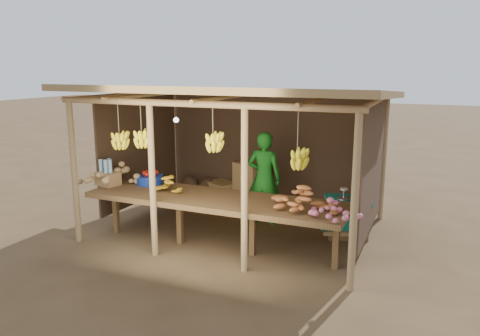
% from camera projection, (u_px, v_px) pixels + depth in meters
% --- Properties ---
extents(ground, '(60.00, 60.00, 0.00)m').
position_uv_depth(ground, '(240.00, 229.00, 7.87)').
color(ground, brown).
rests_on(ground, ground).
extents(stall_structure, '(4.70, 3.50, 2.43)m').
position_uv_depth(stall_structure, '(238.00, 116.00, 7.36)').
color(stall_structure, '#A38054').
rests_on(stall_structure, ground).
extents(counter, '(3.90, 1.05, 0.80)m').
position_uv_depth(counter, '(215.00, 201.00, 6.86)').
color(counter, brown).
rests_on(counter, ground).
extents(potato_heap, '(1.18, 0.81, 0.37)m').
position_uv_depth(potato_heap, '(112.00, 174.00, 7.49)').
color(potato_heap, tan).
rests_on(potato_heap, counter).
extents(sweet_potato_heap, '(1.02, 0.74, 0.36)m').
position_uv_depth(sweet_potato_heap, '(301.00, 198.00, 6.18)').
color(sweet_potato_heap, '#B5642E').
rests_on(sweet_potato_heap, counter).
extents(onion_heap, '(0.86, 0.60, 0.36)m').
position_uv_depth(onion_heap, '(341.00, 206.00, 5.81)').
color(onion_heap, '#CD637D').
rests_on(onion_heap, counter).
extents(banana_pile, '(0.67, 0.52, 0.35)m').
position_uv_depth(banana_pile, '(176.00, 181.00, 7.12)').
color(banana_pile, gold).
rests_on(banana_pile, counter).
extents(tomato_basin, '(0.42, 0.42, 0.22)m').
position_uv_depth(tomato_basin, '(150.00, 179.00, 7.60)').
color(tomato_basin, navy).
rests_on(tomato_basin, counter).
extents(bottle_box, '(0.38, 0.33, 0.43)m').
position_uv_depth(bottle_box, '(108.00, 175.00, 7.51)').
color(bottle_box, '#9F7847').
rests_on(bottle_box, counter).
extents(vendor, '(0.62, 0.43, 1.61)m').
position_uv_depth(vendor, '(264.00, 178.00, 8.03)').
color(vendor, '#19711C').
rests_on(vendor, ground).
extents(tarp_crate, '(0.83, 0.78, 0.81)m').
position_uv_depth(tarp_crate, '(347.00, 216.00, 7.49)').
color(tarp_crate, brown).
rests_on(tarp_crate, ground).
extents(carton_stack, '(1.29, 0.62, 0.88)m').
position_uv_depth(carton_stack, '(241.00, 188.00, 9.03)').
color(carton_stack, '#9F7847').
rests_on(carton_stack, ground).
extents(burlap_sacks, '(0.85, 0.44, 0.60)m').
position_uv_depth(burlap_sacks, '(198.00, 189.00, 9.41)').
color(burlap_sacks, '#4B3423').
rests_on(burlap_sacks, ground).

